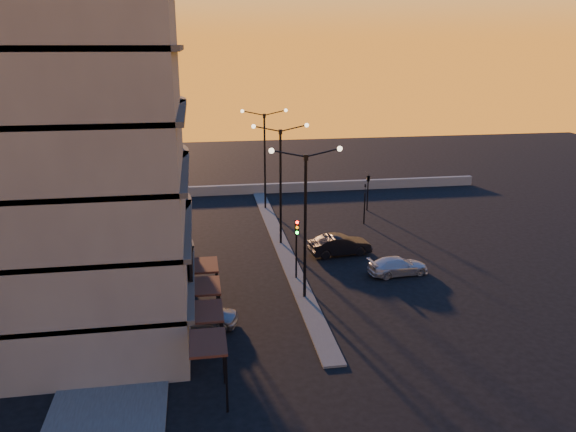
# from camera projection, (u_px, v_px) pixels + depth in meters

# --- Properties ---
(ground) EXTENTS (120.00, 120.00, 0.00)m
(ground) POSITION_uv_depth(u_px,v_px,m) (304.00, 298.00, 34.99)
(ground) COLOR black
(ground) RESTS_ON ground
(sidewalk_west) EXTENTS (5.00, 40.00, 0.12)m
(sidewalk_west) POSITION_uv_depth(u_px,v_px,m) (138.00, 282.00, 37.14)
(sidewalk_west) COLOR #464644
(sidewalk_west) RESTS_ON ground
(median) EXTENTS (1.20, 36.00, 0.12)m
(median) POSITION_uv_depth(u_px,v_px,m) (281.00, 243.00, 44.41)
(median) COLOR #464644
(median) RESTS_ON ground
(parapet) EXTENTS (44.00, 0.50, 1.00)m
(parapet) POSITION_uv_depth(u_px,v_px,m) (277.00, 188.00, 59.68)
(parapet) COLOR slate
(parapet) RESTS_ON ground
(building) EXTENTS (14.35, 17.08, 25.00)m
(building) POSITION_uv_depth(u_px,v_px,m) (44.00, 109.00, 29.38)
(building) COLOR slate
(building) RESTS_ON ground
(streetlamp_near) EXTENTS (4.32, 0.32, 9.51)m
(streetlamp_near) POSITION_uv_depth(u_px,v_px,m) (305.00, 212.00, 33.35)
(streetlamp_near) COLOR black
(streetlamp_near) RESTS_ON ground
(streetlamp_mid) EXTENTS (4.32, 0.32, 9.51)m
(streetlamp_mid) POSITION_uv_depth(u_px,v_px,m) (281.00, 175.00, 42.78)
(streetlamp_mid) COLOR black
(streetlamp_mid) RESTS_ON ground
(streetlamp_far) EXTENTS (4.32, 0.32, 9.51)m
(streetlamp_far) POSITION_uv_depth(u_px,v_px,m) (265.00, 151.00, 52.22)
(streetlamp_far) COLOR black
(streetlamp_far) RESTS_ON ground
(traffic_light_main) EXTENTS (0.28, 0.44, 4.25)m
(traffic_light_main) POSITION_uv_depth(u_px,v_px,m) (297.00, 239.00, 36.85)
(traffic_light_main) COLOR black
(traffic_light_main) RESTS_ON ground
(signal_east_a) EXTENTS (0.13, 0.16, 3.60)m
(signal_east_a) POSITION_uv_depth(u_px,v_px,m) (365.00, 203.00, 48.86)
(signal_east_a) COLOR black
(signal_east_a) RESTS_ON ground
(signal_east_b) EXTENTS (0.42, 1.99, 3.60)m
(signal_east_b) POSITION_uv_depth(u_px,v_px,m) (368.00, 179.00, 52.52)
(signal_east_b) COLOR black
(signal_east_b) RESTS_ON ground
(car_hatchback) EXTENTS (4.62, 2.69, 1.48)m
(car_hatchback) POSITION_uv_depth(u_px,v_px,m) (199.00, 314.00, 31.31)
(car_hatchback) COLOR #96979D
(car_hatchback) RESTS_ON ground
(car_sedan) EXTENTS (4.79, 2.15, 1.53)m
(car_sedan) POSITION_uv_depth(u_px,v_px,m) (340.00, 245.00, 42.01)
(car_sedan) COLOR black
(car_sedan) RESTS_ON ground
(car_wagon) EXTENTS (4.35, 2.15, 1.22)m
(car_wagon) POSITION_uv_depth(u_px,v_px,m) (398.00, 266.00, 38.44)
(car_wagon) COLOR #BABDC3
(car_wagon) RESTS_ON ground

